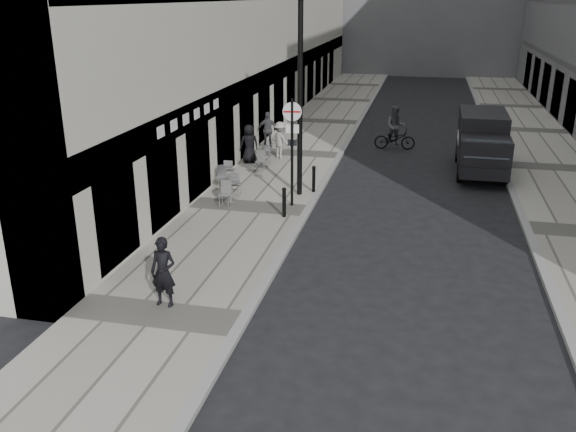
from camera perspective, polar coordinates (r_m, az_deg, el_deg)
name	(u,v)px	position (r m, az deg, el deg)	size (l,w,h in m)	color
ground	(197,404)	(11.60, -8.55, -16.96)	(120.00, 120.00, 0.00)	black
sidewalk	(296,154)	(28.01, 0.74, 5.82)	(4.00, 60.00, 0.12)	#A5A195
far_sidewalk	(552,168)	(27.96, 23.44, 4.12)	(4.00, 60.00, 0.12)	#A5A195
walking_man	(163,272)	(14.29, -11.59, -5.17)	(0.61, 0.40, 1.67)	black
sign_post	(292,139)	(20.29, 0.39, 7.26)	(0.62, 0.14, 3.64)	black
lamppost	(300,85)	(21.23, 1.15, 12.17)	(0.32, 0.32, 7.04)	black
bollard_near	(284,203)	(19.69, -0.36, 1.20)	(0.12, 0.12, 0.93)	black
bollard_far	(314,180)	(22.25, 2.42, 3.40)	(0.12, 0.12, 0.91)	black
panel_van	(482,140)	(26.32, 17.73, 6.80)	(1.95, 5.07, 2.37)	black
cyclist	(395,133)	(29.43, 9.99, 7.69)	(1.93, 0.76, 2.05)	black
pedestrian_a	(268,130)	(28.76, -1.87, 8.04)	(0.99, 0.41, 1.69)	#4F4F53
pedestrian_b	(280,140)	(26.89, -0.73, 7.12)	(1.04, 0.60, 1.61)	#A59F98
pedestrian_c	(249,144)	(26.21, -3.66, 6.77)	(0.80, 0.52, 1.64)	black
cafe_table_near	(230,189)	(21.33, -5.42, 2.55)	(0.68, 1.54, 0.87)	#B9BABC
cafe_table_mid	(225,174)	(23.27, -5.90, 3.96)	(0.64, 1.45, 0.83)	silver
cafe_table_far	(264,157)	(25.53, -2.28, 5.50)	(0.64, 1.45, 0.83)	#B3B3B5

